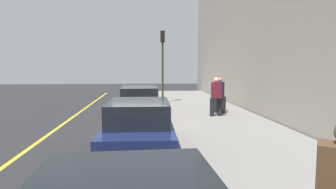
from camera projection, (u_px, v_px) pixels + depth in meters
ground_plane at (139, 121)px, 13.09m from camera, size 56.00×56.00×0.00m
sidewalk at (211, 118)px, 13.36m from camera, size 28.00×4.60×0.15m
lane_stripe_centre at (67, 122)px, 12.83m from camera, size 28.00×0.14×0.01m
snow_bank_curb at (152, 108)px, 16.45m from camera, size 4.57×0.56×0.22m
parked_car_navy at (139, 128)px, 7.99m from camera, size 4.25×1.99×1.51m
parked_car_maroon at (140, 103)px, 13.45m from camera, size 4.43×1.94×1.51m
pedestrian_burgundy_coat at (216, 95)px, 13.35m from camera, size 0.53×0.58×1.79m
pedestrian_navy_coat at (220, 94)px, 14.22m from camera, size 0.56×0.52×1.75m
traffic_light_pole at (163, 55)px, 17.99m from camera, size 0.35×0.26×4.47m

